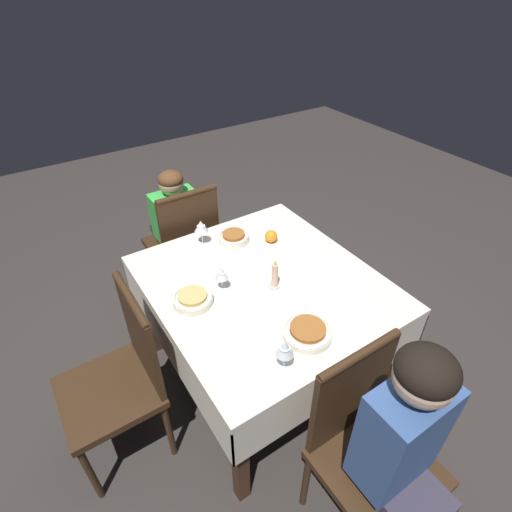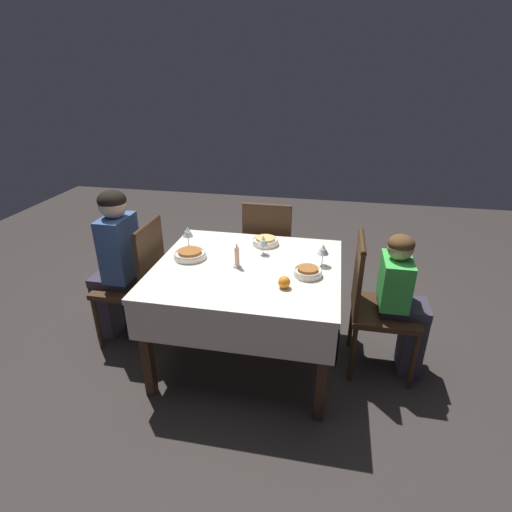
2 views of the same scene
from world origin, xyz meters
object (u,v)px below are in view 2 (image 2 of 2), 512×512
(wine_glass_east, at_px, (188,232))
(bowl_west, at_px, (308,272))
(chair_east, at_px, (138,278))
(chair_west, at_px, (374,300))
(dining_table, at_px, (247,278))
(chair_south, at_px, (269,248))
(wine_glass_west, at_px, (323,250))
(wine_glass_south, at_px, (263,241))
(person_child_green, at_px, (403,300))
(bowl_south, at_px, (265,241))
(person_adult_denim, at_px, (115,258))
(orange_fruit, at_px, (284,282))
(bowl_east, at_px, (190,254))
(candle_centerpiece, at_px, (237,258))

(wine_glass_east, bearing_deg, bowl_west, 161.98)
(chair_east, relative_size, chair_west, 1.00)
(chair_west, distance_m, bowl_west, 0.52)
(dining_table, bearing_deg, chair_south, -91.15)
(wine_glass_west, distance_m, wine_glass_south, 0.43)
(chair_east, xyz_separation_m, chair_south, (-0.86, -0.72, 0.00))
(person_child_green, distance_m, bowl_south, 1.03)
(wine_glass_east, bearing_deg, bowl_south, -165.16)
(person_adult_denim, relative_size, wine_glass_east, 7.60)
(orange_fruit, bearing_deg, bowl_east, -22.53)
(person_adult_denim, height_order, bowl_south, person_adult_denim)
(chair_west, distance_m, person_child_green, 0.18)
(wine_glass_east, bearing_deg, dining_table, 154.58)
(chair_east, bearing_deg, person_child_green, 90.18)
(person_child_green, distance_m, bowl_east, 1.45)
(chair_west, xyz_separation_m, person_child_green, (-0.18, 0.00, 0.02))
(orange_fruit, bearing_deg, bowl_west, -124.76)
(person_adult_denim, height_order, person_child_green, person_adult_denim)
(chair_east, bearing_deg, bowl_south, 108.81)
(person_child_green, bearing_deg, bowl_east, 91.13)
(chair_east, relative_size, chair_south, 1.00)
(dining_table, bearing_deg, wine_glass_south, -108.13)
(dining_table, xyz_separation_m, chair_south, (-0.02, -0.79, -0.12))
(chair_west, xyz_separation_m, chair_south, (0.83, -0.71, 0.00))
(chair_east, xyz_separation_m, candle_centerpiece, (-0.78, 0.09, 0.27))
(bowl_east, height_order, wine_glass_west, wine_glass_west)
(bowl_south, bearing_deg, chair_south, -84.55)
(chair_south, height_order, bowl_south, chair_south)
(candle_centerpiece, height_order, orange_fruit, candle_centerpiece)
(dining_table, bearing_deg, person_child_green, -175.73)
(wine_glass_east, height_order, candle_centerpiece, candle_centerpiece)
(chair_east, xyz_separation_m, bowl_east, (-0.43, 0.02, 0.24))
(chair_south, relative_size, person_adult_denim, 0.81)
(chair_west, distance_m, person_adult_denim, 1.85)
(chair_west, xyz_separation_m, wine_glass_west, (0.36, -0.03, 0.32))
(bowl_west, relative_size, wine_glass_west, 1.18)
(chair_south, distance_m, orange_fruit, 1.09)
(bowl_east, bearing_deg, person_child_green, -178.87)
(bowl_south, bearing_deg, dining_table, 81.68)
(person_adult_denim, xyz_separation_m, wine_glass_west, (-1.49, -0.04, 0.18))
(dining_table, height_order, bowl_east, bowl_east)
(person_adult_denim, relative_size, bowl_east, 5.33)
(chair_west, distance_m, candle_centerpiece, 0.95)
(person_child_green, bearing_deg, bowl_west, 102.13)
(dining_table, xyz_separation_m, person_adult_denim, (1.01, -0.07, 0.02))
(candle_centerpiece, bearing_deg, wine_glass_west, -166.60)
(chair_west, distance_m, wine_glass_east, 1.38)
(bowl_west, xyz_separation_m, bowl_south, (0.35, -0.43, -0.00))
(person_adult_denim, bearing_deg, wine_glass_west, 91.41)
(bowl_east, bearing_deg, person_adult_denim, -2.18)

